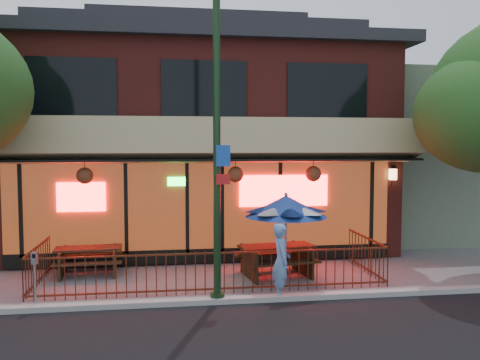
# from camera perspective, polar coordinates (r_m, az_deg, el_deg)

# --- Properties ---
(ground) EXTENTS (80.00, 80.00, 0.00)m
(ground) POSITION_cam_1_polar(r_m,az_deg,el_deg) (11.80, -2.76, -12.93)
(ground) COLOR gray
(ground) RESTS_ON ground
(curb) EXTENTS (80.00, 0.25, 0.12)m
(curb) POSITION_cam_1_polar(r_m,az_deg,el_deg) (11.31, -2.51, -13.37)
(curb) COLOR #999993
(curb) RESTS_ON ground
(restaurant_building) EXTENTS (12.96, 9.49, 8.05)m
(restaurant_building) POSITION_cam_1_polar(r_m,az_deg,el_deg) (18.40, -4.95, 6.13)
(restaurant_building) COLOR maroon
(restaurant_building) RESTS_ON ground
(neighbor_building) EXTENTS (6.00, 7.00, 6.00)m
(neighbor_building) POSITION_cam_1_polar(r_m,az_deg,el_deg) (21.46, 19.75, 2.60)
(neighbor_building) COLOR slate
(neighbor_building) RESTS_ON ground
(patio_fence) EXTENTS (8.44, 2.62, 1.00)m
(patio_fence) POSITION_cam_1_polar(r_m,az_deg,el_deg) (12.12, -3.00, -9.39)
(patio_fence) COLOR #4D1E10
(patio_fence) RESTS_ON ground
(street_light) EXTENTS (0.43, 0.32, 7.00)m
(street_light) POSITION_cam_1_polar(r_m,az_deg,el_deg) (10.90, -2.60, 2.48)
(street_light) COLOR black
(street_light) RESTS_ON ground
(picnic_table_left) EXTENTS (1.80, 1.42, 0.73)m
(picnic_table_left) POSITION_cam_1_polar(r_m,az_deg,el_deg) (14.11, -16.63, -8.26)
(picnic_table_left) COLOR #3B2615
(picnic_table_left) RESTS_ON ground
(picnic_table_right) EXTENTS (2.09, 1.71, 0.82)m
(picnic_table_right) POSITION_cam_1_polar(r_m,az_deg,el_deg) (13.43, 4.09, -8.48)
(picnic_table_right) COLOR black
(picnic_table_right) RESTS_ON ground
(patio_umbrella) EXTENTS (2.00, 1.99, 2.28)m
(patio_umbrella) POSITION_cam_1_polar(r_m,az_deg,el_deg) (12.37, 5.19, -2.94)
(patio_umbrella) COLOR gray
(patio_umbrella) RESTS_ON ground
(pedestrian) EXTENTS (0.42, 0.63, 1.69)m
(pedestrian) POSITION_cam_1_polar(r_m,az_deg,el_deg) (11.47, 4.63, -9.06)
(pedestrian) COLOR #6692CC
(pedestrian) RESTS_ON ground
(parking_meter_near) EXTENTS (0.13, 0.12, 1.22)m
(parking_meter_near) POSITION_cam_1_polar(r_m,az_deg,el_deg) (11.48, -22.06, -9.44)
(parking_meter_near) COLOR #9B9CA3
(parking_meter_near) RESTS_ON ground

